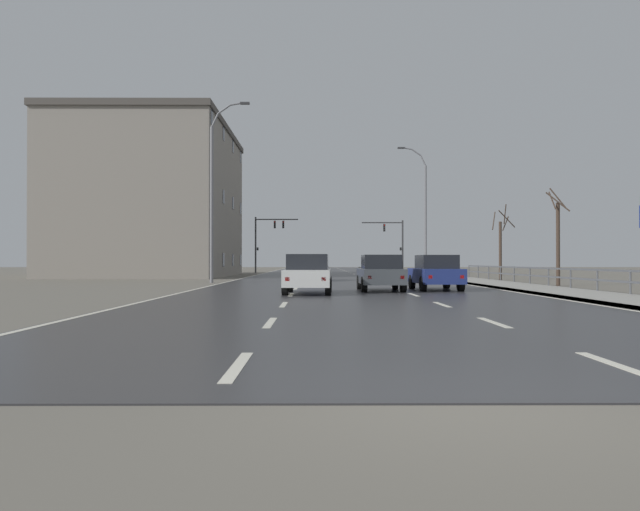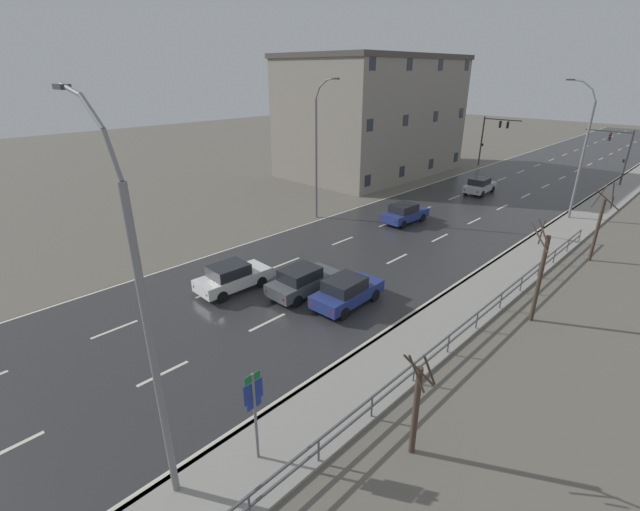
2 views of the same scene
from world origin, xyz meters
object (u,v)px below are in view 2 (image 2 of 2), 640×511
object	(u,v)px
car_near_right	(303,281)
car_mid_centre	(480,186)
traffic_signal_left	(491,133)
car_near_left	(347,291)
car_distant	(405,213)
car_far_right	(232,277)
highway_sign	(254,406)
street_lamp_midground	(581,154)
brick_building	(372,116)
traffic_signal_right	(620,149)
street_lamp_foreground	(145,331)
street_lamp_left_bank	(317,153)

from	to	relation	value
car_near_right	car_mid_centre	bearing A→B (deg)	95.49
traffic_signal_left	car_near_left	xyz separation A→B (m)	(10.71, -39.57, -3.32)
car_distant	car_far_right	xyz separation A→B (m)	(-0.17, -16.42, 0.00)
highway_sign	car_far_right	distance (m)	11.94
car_near_left	car_distant	distance (m)	14.39
car_near_left	car_far_right	distance (m)	6.43
street_lamp_midground	brick_building	world-z (taller)	brick_building
traffic_signal_left	car_far_right	world-z (taller)	traffic_signal_left
highway_sign	car_near_right	bearing A→B (deg)	128.98
street_lamp_midground	highway_sign	world-z (taller)	street_lamp_midground
traffic_signal_right	car_distant	distance (m)	27.69
traffic_signal_left	street_lamp_midground	bearing A→B (deg)	-48.30
car_distant	brick_building	xyz separation A→B (m)	(-13.96, 13.42, 5.65)
car_near_right	car_distant	distance (m)	14.34
street_lamp_foreground	brick_building	world-z (taller)	brick_building
car_mid_centre	car_distant	world-z (taller)	same
car_near_right	car_mid_centre	world-z (taller)	same
car_near_left	car_distant	xyz separation A→B (m)	(-5.46, 13.32, 0.00)
street_lamp_midground	car_distant	bearing A→B (deg)	-131.18
street_lamp_foreground	car_near_right	xyz separation A→B (m)	(-6.00, 10.98, -4.54)
car_near_right	car_distant	bearing A→B (deg)	101.40
street_lamp_left_bank	highway_sign	distance (m)	24.82
street_lamp_foreground	traffic_signal_left	world-z (taller)	street_lamp_foreground
highway_sign	car_mid_centre	bearing A→B (deg)	105.39
street_lamp_foreground	car_far_right	distance (m)	13.33
traffic_signal_left	car_mid_centre	bearing A→B (deg)	-68.12
highway_sign	car_near_left	world-z (taller)	highway_sign
car_near_left	car_mid_centre	world-z (taller)	same
car_mid_centre	traffic_signal_right	bearing A→B (deg)	55.03
highway_sign	car_distant	xyz separation A→B (m)	(-9.92, 22.67, -1.30)
street_lamp_midground	street_lamp_left_bank	distance (m)	20.54
street_lamp_foreground	traffic_signal_left	bearing A→B (deg)	105.47
street_lamp_midground	highway_sign	xyz separation A→B (m)	(0.93, -32.94, -3.14)
street_lamp_midground	brick_building	xyz separation A→B (m)	(-22.95, 3.15, 1.21)
traffic_signal_right	car_near_left	xyz separation A→B (m)	(-3.18, -39.47, -2.92)
traffic_signal_left	car_distant	size ratio (longest dim) A/B	1.44
car_near_right	highway_sign	bearing A→B (deg)	-51.44
car_near_left	car_distant	world-z (taller)	same
street_lamp_midground	traffic_signal_right	distance (m)	15.95
car_near_right	car_near_left	distance (m)	2.62
street_lamp_midground	car_near_right	xyz separation A→B (m)	(-6.05, -24.31, -4.45)
traffic_signal_right	car_far_right	world-z (taller)	traffic_signal_right
car_near_right	car_distant	world-z (taller)	same
traffic_signal_right	car_mid_centre	bearing A→B (deg)	-122.35
car_far_right	car_near_left	bearing A→B (deg)	30.80
street_lamp_midground	car_mid_centre	world-z (taller)	street_lamp_midground
car_near_right	car_far_right	bearing A→B (deg)	-142.97
car_near_left	brick_building	bearing A→B (deg)	124.11
traffic_signal_left	car_near_right	xyz separation A→B (m)	(8.19, -40.29, -3.32)
car_mid_centre	brick_building	distance (m)	15.23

